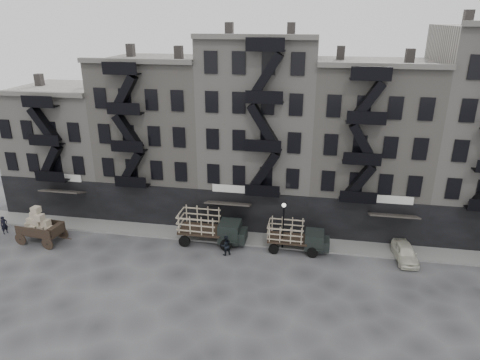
% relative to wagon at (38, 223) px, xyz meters
% --- Properties ---
extents(ground, '(140.00, 140.00, 0.00)m').
position_rel_wagon_xyz_m(ground, '(18.11, -0.09, -1.88)').
color(ground, '#38383A').
rests_on(ground, ground).
extents(sidewalk, '(55.00, 2.50, 0.15)m').
position_rel_wagon_xyz_m(sidewalk, '(18.11, 3.66, -1.81)').
color(sidewalk, slate).
rests_on(sidewalk, ground).
extents(building_west, '(10.00, 11.35, 13.20)m').
position_rel_wagon_xyz_m(building_west, '(-1.89, 9.73, 4.12)').
color(building_west, gray).
rests_on(building_west, ground).
extents(building_midwest, '(10.00, 11.35, 16.20)m').
position_rel_wagon_xyz_m(building_midwest, '(8.11, 9.73, 5.62)').
color(building_midwest, gray).
rests_on(building_midwest, ground).
extents(building_center, '(10.00, 11.35, 18.20)m').
position_rel_wagon_xyz_m(building_center, '(18.11, 9.73, 6.62)').
color(building_center, gray).
rests_on(building_center, ground).
extents(building_mideast, '(10.00, 11.35, 16.20)m').
position_rel_wagon_xyz_m(building_mideast, '(28.11, 9.73, 5.62)').
color(building_mideast, gray).
rests_on(building_mideast, ground).
extents(lamp_post, '(0.36, 0.36, 4.28)m').
position_rel_wagon_xyz_m(lamp_post, '(21.11, 2.51, 0.90)').
color(lamp_post, black).
rests_on(lamp_post, ground).
extents(wagon, '(4.12, 2.53, 3.30)m').
position_rel_wagon_xyz_m(wagon, '(0.00, 0.00, 0.00)').
color(wagon, black).
rests_on(wagon, ground).
extents(stake_truck_west, '(5.91, 2.53, 2.94)m').
position_rel_wagon_xyz_m(stake_truck_west, '(14.81, 2.50, -0.20)').
color(stake_truck_west, black).
rests_on(stake_truck_west, ground).
extents(stake_truck_east, '(5.16, 2.19, 2.57)m').
position_rel_wagon_xyz_m(stake_truck_east, '(22.26, 2.51, -0.42)').
color(stake_truck_east, black).
rests_on(stake_truck_east, ground).
extents(car_east, '(1.90, 4.04, 1.33)m').
position_rel_wagon_xyz_m(car_east, '(31.11, 2.51, -1.22)').
color(car_east, beige).
rests_on(car_east, ground).
extents(pedestrian_west, '(0.63, 0.74, 1.70)m').
position_rel_wagon_xyz_m(pedestrian_west, '(-4.17, 0.84, -1.03)').
color(pedestrian_west, black).
rests_on(pedestrian_west, ground).
extents(pedestrian_mid, '(1.07, 1.01, 1.75)m').
position_rel_wagon_xyz_m(pedestrian_mid, '(16.53, 0.71, -1.01)').
color(pedestrian_mid, black).
rests_on(pedestrian_mid, ground).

